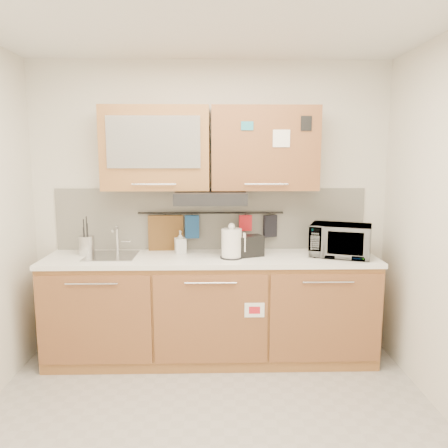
{
  "coord_description": "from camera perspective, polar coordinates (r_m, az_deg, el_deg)",
  "views": [
    {
      "loc": [
        0.03,
        -2.46,
        1.77
      ],
      "look_at": [
        0.11,
        1.05,
        1.22
      ],
      "focal_mm": 35.0,
      "sensor_mm": 36.0,
      "label": 1
    }
  ],
  "objects": [
    {
      "name": "floor",
      "position": [
        3.03,
        -1.81,
        -26.88
      ],
      "size": [
        3.2,
        3.2,
        0.0
      ],
      "primitive_type": "plane",
      "color": "#9E9993",
      "rests_on": "ground"
    },
    {
      "name": "wall_back",
      "position": [
        3.98,
        -1.73,
        2.13
      ],
      "size": [
        3.2,
        0.0,
        3.2
      ],
      "primitive_type": "plane",
      "rotation": [
        1.57,
        0.0,
        0.0
      ],
      "color": "silver",
      "rests_on": "ground"
    },
    {
      "name": "base_cabinet",
      "position": [
        3.9,
        -1.7,
        -11.6
      ],
      "size": [
        2.8,
        0.64,
        0.88
      ],
      "color": "#A56D3A",
      "rests_on": "floor"
    },
    {
      "name": "countertop",
      "position": [
        3.75,
        -1.74,
        -4.52
      ],
      "size": [
        2.82,
        0.62,
        0.04
      ],
      "primitive_type": "cube",
      "color": "white",
      "rests_on": "base_cabinet"
    },
    {
      "name": "backsplash",
      "position": [
        3.99,
        -1.73,
        0.68
      ],
      "size": [
        2.8,
        0.02,
        0.56
      ],
      "primitive_type": "cube",
      "color": "silver",
      "rests_on": "countertop"
    },
    {
      "name": "upper_cabinets",
      "position": [
        3.78,
        -1.86,
        9.81
      ],
      "size": [
        1.82,
        0.37,
        0.7
      ],
      "color": "#A56D3A",
      "rests_on": "wall_back"
    },
    {
      "name": "range_hood",
      "position": [
        3.72,
        -1.77,
        3.5
      ],
      "size": [
        0.6,
        0.46,
        0.1
      ],
      "primitive_type": "cube",
      "color": "black",
      "rests_on": "upper_cabinets"
    },
    {
      "name": "sink",
      "position": [
        3.86,
        -14.46,
        -4.04
      ],
      "size": [
        0.42,
        0.4,
        0.26
      ],
      "color": "silver",
      "rests_on": "countertop"
    },
    {
      "name": "utensil_rail",
      "position": [
        3.94,
        -1.73,
        1.46
      ],
      "size": [
        1.3,
        0.02,
        0.02
      ],
      "primitive_type": "cylinder",
      "rotation": [
        0.0,
        1.57,
        0.0
      ],
      "color": "black",
      "rests_on": "backsplash"
    },
    {
      "name": "utensil_crock",
      "position": [
        3.96,
        -17.48,
        -2.65
      ],
      "size": [
        0.17,
        0.17,
        0.34
      ],
      "rotation": [
        0.0,
        0.0,
        0.34
      ],
      "color": "#B9BABE",
      "rests_on": "countertop"
    },
    {
      "name": "kettle",
      "position": [
        3.66,
        1.01,
        -2.63
      ],
      "size": [
        0.21,
        0.19,
        0.3
      ],
      "rotation": [
        0.0,
        0.0,
        -0.07
      ],
      "color": "white",
      "rests_on": "countertop"
    },
    {
      "name": "toaster",
      "position": [
        3.74,
        3.26,
        -2.84
      ],
      "size": [
        0.27,
        0.21,
        0.18
      ],
      "rotation": [
        0.0,
        0.0,
        0.34
      ],
      "color": "black",
      "rests_on": "countertop"
    },
    {
      "name": "microwave",
      "position": [
        3.85,
        14.96,
        -2.07
      ],
      "size": [
        0.58,
        0.49,
        0.27
      ],
      "primitive_type": "imported",
      "rotation": [
        0.0,
        0.0,
        -0.36
      ],
      "color": "#999999",
      "rests_on": "countertop"
    },
    {
      "name": "soap_bottle",
      "position": [
        3.85,
        -5.71,
        -2.36
      ],
      "size": [
        0.11,
        0.11,
        0.2
      ],
      "primitive_type": "imported",
      "rotation": [
        0.0,
        0.0,
        0.26
      ],
      "color": "#999999",
      "rests_on": "countertop"
    },
    {
      "name": "cutting_board",
      "position": [
        3.98,
        -7.6,
        -1.66
      ],
      "size": [
        0.32,
        0.05,
        0.39
      ],
      "primitive_type": "cube",
      "rotation": [
        0.0,
        0.0,
        0.07
      ],
      "color": "brown",
      "rests_on": "utensil_rail"
    },
    {
      "name": "oven_mitt",
      "position": [
        3.95,
        -4.19,
        -0.37
      ],
      "size": [
        0.13,
        0.04,
        0.21
      ],
      "primitive_type": "cube",
      "rotation": [
        0.0,
        0.0,
        0.05
      ],
      "color": "navy",
      "rests_on": "utensil_rail"
    },
    {
      "name": "dark_pouch",
      "position": [
        3.98,
        6.04,
        -0.27
      ],
      "size": [
        0.13,
        0.09,
        0.2
      ],
      "primitive_type": "cube",
      "rotation": [
        0.0,
        0.0,
        0.43
      ],
      "color": "black",
      "rests_on": "utensil_rail"
    },
    {
      "name": "pot_holder",
      "position": [
        3.95,
        2.81,
        0.13
      ],
      "size": [
        0.12,
        0.03,
        0.14
      ],
      "primitive_type": "cube",
      "rotation": [
        0.0,
        0.0,
        0.1
      ],
      "color": "red",
      "rests_on": "utensil_rail"
    }
  ]
}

